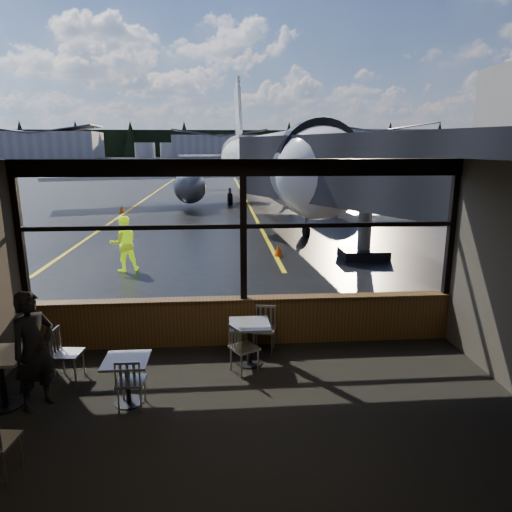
{
  "coord_description": "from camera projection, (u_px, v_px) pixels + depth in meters",
  "views": [
    {
      "loc": [
        -0.42,
        -8.2,
        3.68
      ],
      "look_at": [
        0.31,
        1.0,
        1.5
      ],
      "focal_mm": 32.0,
      "sensor_mm": 36.0,
      "label": 1
    }
  ],
  "objects": [
    {
      "name": "ground_plane",
      "position": [
        221.0,
        162.0,
        125.26
      ],
      "size": [
        520.0,
        520.0,
        0.0
      ],
      "primitive_type": "plane",
      "color": "black",
      "rests_on": "ground"
    },
    {
      "name": "carpet_floor",
      "position": [
        256.0,
        438.0,
        5.92
      ],
      "size": [
        8.0,
        6.0,
        0.01
      ],
      "primitive_type": "cube",
      "color": "black",
      "rests_on": "ground"
    },
    {
      "name": "ceiling",
      "position": [
        256.0,
        165.0,
        5.12
      ],
      "size": [
        8.0,
        6.0,
        0.04
      ],
      "primitive_type": "cube",
      "color": "#38332D",
      "rests_on": "ground"
    },
    {
      "name": "wall_back",
      "position": [
        298.0,
        494.0,
        2.61
      ],
      "size": [
        8.0,
        0.04,
        3.5
      ],
      "primitive_type": "cube",
      "color": "#464138",
      "rests_on": "ground"
    },
    {
      "name": "window_sill",
      "position": [
        244.0,
        322.0,
        8.73
      ],
      "size": [
        8.0,
        0.28,
        0.9
      ],
      "primitive_type": "cube",
      "color": "#523618",
      "rests_on": "ground"
    },
    {
      "name": "window_header",
      "position": [
        243.0,
        168.0,
        8.06
      ],
      "size": [
        8.0,
        0.18,
        0.3
      ],
      "primitive_type": "cube",
      "color": "black",
      "rests_on": "ground"
    },
    {
      "name": "mullion_left",
      "position": [
        19.0,
        235.0,
        8.02
      ],
      "size": [
        0.12,
        0.12,
        2.6
      ],
      "primitive_type": "cube",
      "color": "black",
      "rests_on": "ground"
    },
    {
      "name": "mullion_centre",
      "position": [
        243.0,
        232.0,
        8.32
      ],
      "size": [
        0.12,
        0.12,
        2.6
      ],
      "primitive_type": "cube",
      "color": "black",
      "rests_on": "ground"
    },
    {
      "name": "mullion_right",
      "position": [
        451.0,
        229.0,
        8.63
      ],
      "size": [
        0.12,
        0.12,
        2.6
      ],
      "primitive_type": "cube",
      "color": "black",
      "rests_on": "ground"
    },
    {
      "name": "window_transom",
      "position": [
        243.0,
        226.0,
        8.3
      ],
      "size": [
        8.0,
        0.1,
        0.08
      ],
      "primitive_type": "cube",
      "color": "black",
      "rests_on": "ground"
    },
    {
      "name": "airliner",
      "position": [
        264.0,
        126.0,
        29.05
      ],
      "size": [
        29.98,
        35.1,
        10.14
      ],
      "primitive_type": null,
      "rotation": [
        0.0,
        0.0,
        0.07
      ],
      "color": "white",
      "rests_on": "ground_plane"
    },
    {
      "name": "jet_bridge",
      "position": [
        352.0,
        189.0,
        13.87
      ],
      "size": [
        9.31,
        11.38,
        4.97
      ],
      "primitive_type": null,
      "color": "#28272A",
      "rests_on": "ground_plane"
    },
    {
      "name": "cafe_table_near",
      "position": [
        250.0,
        344.0,
        7.91
      ],
      "size": [
        0.69,
        0.69,
        0.76
      ],
      "primitive_type": null,
      "color": "#9A958D",
      "rests_on": "carpet_floor"
    },
    {
      "name": "cafe_table_mid",
      "position": [
        128.0,
        382.0,
        6.68
      ],
      "size": [
        0.64,
        0.64,
        0.71
      ],
      "primitive_type": null,
      "color": "gray",
      "rests_on": "carpet_floor"
    },
    {
      "name": "cafe_table_left",
      "position": [
        2.0,
        381.0,
        6.58
      ],
      "size": [
        0.76,
        0.76,
        0.83
      ],
      "primitive_type": null,
      "color": "#9A948D",
      "rests_on": "carpet_floor"
    },
    {
      "name": "chair_near_w",
      "position": [
        244.0,
        348.0,
        7.6
      ],
      "size": [
        0.64,
        0.64,
        0.86
      ],
      "primitive_type": null,
      "rotation": [
        0.0,
        0.0,
        -1.06
      ],
      "color": "#B7B1A5",
      "rests_on": "carpet_floor"
    },
    {
      "name": "chair_near_n",
      "position": [
        264.0,
        330.0,
        8.37
      ],
      "size": [
        0.57,
        0.57,
        0.86
      ],
      "primitive_type": null,
      "rotation": [
        0.0,
        0.0,
        2.9
      ],
      "color": "#A9A598",
      "rests_on": "carpet_floor"
    },
    {
      "name": "chair_mid_s",
      "position": [
        131.0,
        382.0,
        6.56
      ],
      "size": [
        0.45,
        0.45,
        0.81
      ],
      "primitive_type": null,
      "rotation": [
        0.0,
        0.0,
        -0.02
      ],
      "color": "beige",
      "rests_on": "carpet_floor"
    },
    {
      "name": "chair_mid_w",
      "position": [
        68.0,
        354.0,
        7.36
      ],
      "size": [
        0.53,
        0.53,
        0.88
      ],
      "primitive_type": null,
      "rotation": [
        0.0,
        0.0,
        -1.68
      ],
      "color": "#AFAA9E",
      "rests_on": "carpet_floor"
    },
    {
      "name": "passenger",
      "position": [
        34.0,
        351.0,
        6.48
      ],
      "size": [
        0.72,
        0.77,
        1.76
      ],
      "primitive_type": "imported",
      "rotation": [
        0.0,
        0.0,
        0.93
      ],
      "color": "black",
      "rests_on": "carpet_floor"
    },
    {
      "name": "ground_crew",
      "position": [
        124.0,
        244.0,
        13.89
      ],
      "size": [
        1.01,
        0.91,
        1.7
      ],
      "primitive_type": "imported",
      "rotation": [
        0.0,
        0.0,
        3.52
      ],
      "color": "#BFF219",
      "rests_on": "ground_plane"
    },
    {
      "name": "cone_nose",
      "position": [
        278.0,
        250.0,
        15.93
      ],
      "size": [
        0.32,
        0.32,
        0.44
      ],
      "primitive_type": "cone",
      "color": "#DF4807",
      "rests_on": "ground_plane"
    },
    {
      "name": "cone_wing",
      "position": [
        122.0,
        209.0,
        26.77
      ],
      "size": [
        0.32,
        0.32,
        0.44
      ],
      "primitive_type": "cone",
      "color": "#FF6908",
      "rests_on": "ground_plane"
    },
    {
      "name": "hangar_left",
      "position": [
        39.0,
        144.0,
        176.84
      ],
      "size": [
        45.0,
        18.0,
        11.0
      ],
      "primitive_type": null,
      "color": "silver",
      "rests_on": "ground_plane"
    },
    {
      "name": "hangar_mid",
      "position": [
        220.0,
        145.0,
        187.18
      ],
      "size": [
        38.0,
        15.0,
        10.0
      ],
      "primitive_type": null,
      "color": "silver",
      "rests_on": "ground_plane"
    },
    {
      "name": "hangar_right",
      "position": [
        368.0,
        143.0,
        184.76
      ],
      "size": [
        50.0,
        20.0,
        12.0
      ],
      "primitive_type": null,
      "color": "silver",
      "rests_on": "ground_plane"
    },
    {
      "name": "fuel_tank_a",
      "position": [
        145.0,
        150.0,
        182.42
      ],
      "size": [
        8.0,
        8.0,
        6.0
      ],
      "primitive_type": "cylinder",
      "color": "silver",
      "rests_on": "ground_plane"
    },
    {
      "name": "fuel_tank_b",
      "position": [
        170.0,
        150.0,
        183.19
      ],
      "size": [
        8.0,
        8.0,
        6.0
      ],
      "primitive_type": "cylinder",
      "color": "silver",
      "rests_on": "ground_plane"
    },
    {
      "name": "fuel_tank_c",
      "position": [
        195.0,
        150.0,
        183.96
      ],
      "size": [
        8.0,
        8.0,
        6.0
      ],
      "primitive_type": "cylinder",
      "color": "silver",
      "rests_on": "ground_plane"
    },
    {
      "name": "treeline",
      "position": [
        220.0,
        143.0,
        211.2
      ],
      "size": [
        360.0,
        3.0,
        12.0
      ],
      "primitive_type": "cube",
      "color": "black",
      "rests_on": "ground_plane"
    }
  ]
}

